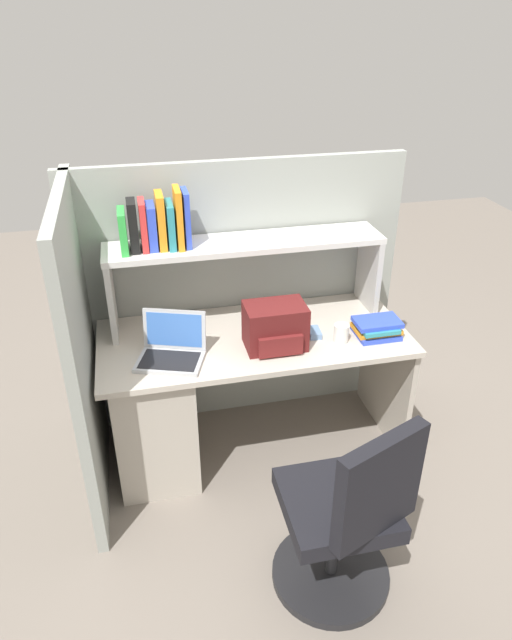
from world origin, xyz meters
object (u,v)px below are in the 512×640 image
(backpack, at_px, (275,327))
(office_chair, at_px, (345,522))
(computer_mouse, at_px, (314,333))
(paper_cup, at_px, (341,333))
(laptop, at_px, (172,349))

(backpack, height_order, office_chair, backpack)
(computer_mouse, height_order, office_chair, office_chair)
(paper_cup, height_order, office_chair, office_chair)
(laptop, xyz_separation_m, backpack, (0.52, -0.00, 0.06))
(backpack, distance_m, computer_mouse, 0.25)
(paper_cup, bearing_deg, backpack, 175.28)
(computer_mouse, distance_m, office_chair, 1.00)
(backpack, relative_size, paper_cup, 3.17)
(paper_cup, relative_size, office_chair, 0.10)
(computer_mouse, xyz_separation_m, paper_cup, (0.11, -0.09, 0.03))
(laptop, bearing_deg, computer_mouse, 4.24)
(laptop, distance_m, computer_mouse, 0.74)
(computer_mouse, bearing_deg, backpack, -160.78)
(laptop, xyz_separation_m, paper_cup, (0.85, -0.03, -0.00))
(computer_mouse, relative_size, paper_cup, 1.10)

